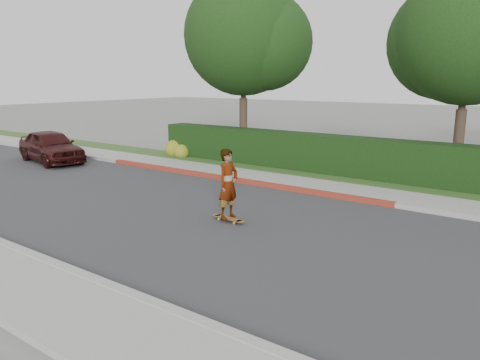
{
  "coord_description": "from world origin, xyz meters",
  "views": [
    {
      "loc": [
        4.98,
        -8.75,
        3.57
      ],
      "look_at": [
        -2.0,
        0.76,
        1.0
      ],
      "focal_mm": 35.0,
      "sensor_mm": 36.0,
      "label": 1
    }
  ],
  "objects": [
    {
      "name": "flowering_shrub",
      "position": [
        -10.01,
        6.74,
        0.33
      ],
      "size": [
        1.4,
        1.0,
        0.9
      ],
      "color": "#2D4C19",
      "rests_on": "ground"
    },
    {
      "name": "skateboarder",
      "position": [
        -2.0,
        0.26,
        0.99
      ],
      "size": [
        0.45,
        0.66,
        1.77
      ],
      "primitive_type": "imported",
      "rotation": [
        0.0,
        0.0,
        1.53
      ],
      "color": "white",
      "rests_on": "skateboard"
    },
    {
      "name": "tree_left",
      "position": [
        -7.51,
        8.69,
        5.26
      ],
      "size": [
        5.99,
        5.21,
        8.0
      ],
      "color": "#33261C",
      "rests_on": "ground"
    },
    {
      "name": "tree_center",
      "position": [
        1.49,
        9.19,
        4.9
      ],
      "size": [
        5.66,
        4.84,
        7.44
      ],
      "color": "#33261C",
      "rests_on": "ground"
    },
    {
      "name": "curb_near",
      "position": [
        0.0,
        -4.1,
        0.07
      ],
      "size": [
        60.0,
        0.2,
        0.15
      ],
      "primitive_type": "cube",
      "color": "#9E9E99",
      "rests_on": "ground"
    },
    {
      "name": "planting_strip",
      "position": [
        0.0,
        6.6,
        0.05
      ],
      "size": [
        60.0,
        1.6,
        0.1
      ],
      "primitive_type": "cube",
      "color": "#2D4C1E",
      "rests_on": "ground"
    },
    {
      "name": "skateboard",
      "position": [
        -2.0,
        0.26,
        0.09
      ],
      "size": [
        1.02,
        0.29,
        0.09
      ],
      "rotation": [
        0.0,
        0.0,
        -0.1
      ],
      "color": "gold",
      "rests_on": "ground"
    },
    {
      "name": "hedge",
      "position": [
        -3.0,
        7.2,
        0.75
      ],
      "size": [
        15.0,
        1.0,
        1.5
      ],
      "primitive_type": "cube",
      "color": "black",
      "rests_on": "ground"
    },
    {
      "name": "sidewalk_near",
      "position": [
        0.0,
        -5.0,
        0.06
      ],
      "size": [
        60.0,
        1.6,
        0.12
      ],
      "primitive_type": "cube",
      "color": "gray",
      "rests_on": "ground"
    },
    {
      "name": "ground",
      "position": [
        0.0,
        0.0,
        0.0
      ],
      "size": [
        120.0,
        120.0,
        0.0
      ],
      "primitive_type": "plane",
      "color": "slate",
      "rests_on": "ground"
    },
    {
      "name": "curb_red_section",
      "position": [
        -5.0,
        4.1,
        0.08
      ],
      "size": [
        12.0,
        0.21,
        0.15
      ],
      "primitive_type": "cube",
      "color": "maroon",
      "rests_on": "ground"
    },
    {
      "name": "sidewalk_far",
      "position": [
        0.0,
        5.0,
        0.06
      ],
      "size": [
        60.0,
        1.6,
        0.12
      ],
      "primitive_type": "cube",
      "color": "gray",
      "rests_on": "ground"
    },
    {
      "name": "road",
      "position": [
        0.0,
        0.0,
        0.01
      ],
      "size": [
        60.0,
        8.0,
        0.01
      ],
      "primitive_type": "cube",
      "color": "#2D2D30",
      "rests_on": "ground"
    },
    {
      "name": "car_maroon",
      "position": [
        -13.49,
        2.56,
        0.7
      ],
      "size": [
        4.35,
        2.4,
        1.4
      ],
      "primitive_type": "imported",
      "rotation": [
        0.0,
        0.0,
        1.38
      ],
      "color": "#3B1412",
      "rests_on": "ground"
    },
    {
      "name": "curb_far",
      "position": [
        0.0,
        4.1,
        0.07
      ],
      "size": [
        60.0,
        0.2,
        0.15
      ],
      "primitive_type": "cube",
      "color": "#9E9E99",
      "rests_on": "ground"
    }
  ]
}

